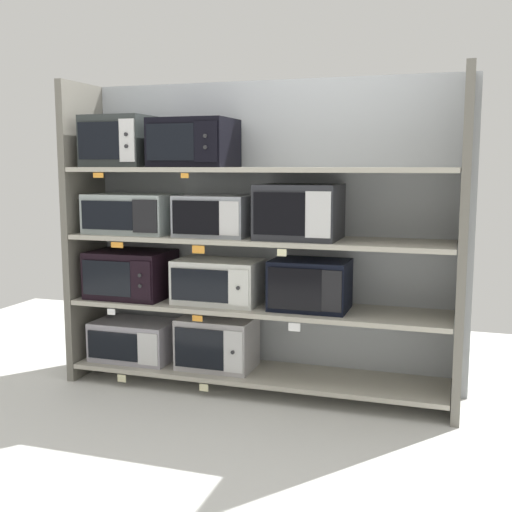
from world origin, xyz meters
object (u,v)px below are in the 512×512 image
Objects in this scene: microwave_1 at (217,343)px; microwave_2 at (131,274)px; microwave_6 at (215,216)px; microwave_8 at (121,142)px; microwave_4 at (310,285)px; microwave_7 at (299,212)px; microwave_3 at (218,281)px; microwave_9 at (194,143)px; microwave_5 at (133,213)px; microwave_0 at (134,340)px.

microwave_2 is at bearing 179.99° from microwave_1.
microwave_6 is 0.82m from microwave_8.
microwave_8 reaches higher than microwave_4.
microwave_8 is (-1.30, 0.00, 0.89)m from microwave_4.
microwave_1 is 0.84m from microwave_6.
microwave_4 is 0.97× the size of microwave_7.
microwave_4 is 0.76m from microwave_6.
microwave_3 is 1.14m from microwave_8.
microwave_4 is at bearing -0.02° from microwave_2.
microwave_1 is 0.98× the size of microwave_9.
microwave_6 is 1.09× the size of microwave_8.
microwave_2 is 0.64m from microwave_3.
microwave_0 is at bearing 179.97° from microwave_5.
microwave_9 reaches higher than microwave_5.
microwave_3 is (0.01, 0.00, 0.41)m from microwave_1.
microwave_5 is at bearing 0.03° from microwave_8.
microwave_5 is (-0.60, 0.00, 0.85)m from microwave_1.
microwave_0 is at bearing 0.05° from microwave_8.
microwave_2 reaches higher than microwave_0.
microwave_3 is at bearing 0.00° from microwave_9.
microwave_7 reaches higher than microwave_1.
microwave_9 is (0.53, -0.00, -0.01)m from microwave_8.
microwave_0 is at bearing 179.99° from microwave_9.
microwave_8 reaches higher than microwave_6.
microwave_3 is at bearing -0.00° from microwave_8.
microwave_1 is (0.62, -0.00, 0.03)m from microwave_0.
microwave_1 is 1.49m from microwave_8.
microwave_5 reaches higher than microwave_2.
microwave_5 is (0.02, 0.00, 0.41)m from microwave_2.
microwave_8 is at bearing 179.98° from microwave_4.
microwave_8 is at bearing 179.98° from microwave_1.
microwave_4 is 1.30m from microwave_5.
microwave_7 reaches higher than microwave_6.
microwave_3 is 0.43m from microwave_6.
microwave_8 is at bearing 179.99° from microwave_9.
microwave_5 is 1.16m from microwave_7.
microwave_6 is (-0.00, -0.00, 0.84)m from microwave_1.
microwave_1 reaches higher than microwave_0.
microwave_1 is at bearing 179.98° from microwave_4.
microwave_4 is 0.46m from microwave_7.
microwave_6 is at bearing -0.03° from microwave_8.
microwave_1 is at bearing -0.02° from microwave_8.
microwave_9 reaches higher than microwave_6.
microwave_0 is at bearing 179.99° from microwave_7.
microwave_7 is at bearing 0.01° from microwave_1.
microwave_9 is at bearing -0.01° from microwave_0.
microwave_2 is 0.41m from microwave_5.
microwave_3 is at bearing -0.01° from microwave_5.
microwave_2 is at bearing -179.73° from microwave_5.
microwave_5 is 1.34× the size of microwave_8.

